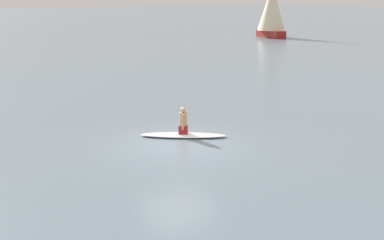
# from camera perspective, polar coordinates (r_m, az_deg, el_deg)

# --- Properties ---
(ground_plane) EXTENTS (400.00, 400.00, 0.00)m
(ground_plane) POSITION_cam_1_polar(r_m,az_deg,el_deg) (17.11, -1.62, -2.82)
(ground_plane) COLOR slate
(surfboard) EXTENTS (2.49, 2.85, 0.12)m
(surfboard) POSITION_cam_1_polar(r_m,az_deg,el_deg) (18.02, -1.01, -1.75)
(surfboard) COLOR white
(surfboard) RESTS_ON ground
(person_paddler) EXTENTS (0.41, 0.42, 0.98)m
(person_paddler) POSITION_cam_1_polar(r_m,az_deg,el_deg) (17.89, -1.02, -0.19)
(person_paddler) COLOR #A51E23
(person_paddler) RESTS_ON surfboard
(sailboat_near_right) EXTENTS (5.01, 4.09, 7.09)m
(sailboat_near_right) POSITION_cam_1_polar(r_m,az_deg,el_deg) (62.73, 9.09, 12.34)
(sailboat_near_right) COLOR maroon
(sailboat_near_right) RESTS_ON ground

